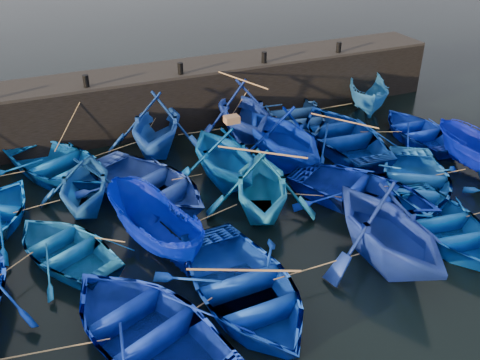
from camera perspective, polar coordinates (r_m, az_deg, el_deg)
name	(u,v)px	position (r m, az deg, el deg)	size (l,w,h in m)	color
ground	(281,246)	(16.94, 4.37, -7.01)	(120.00, 120.00, 0.00)	black
quay_wall	(176,97)	(24.95, -6.81, 8.78)	(26.00, 2.50, 2.50)	black
quay_top	(175,69)	(24.52, -7.00, 11.64)	(26.00, 2.50, 0.12)	black
bollard_1	(86,81)	(22.81, -16.11, 10.11)	(0.24, 0.24, 0.50)	black
bollard_2	(180,68)	(23.60, -6.37, 11.75)	(0.24, 0.24, 0.50)	black
bollard_3	(264,57)	(25.01, 2.59, 12.94)	(0.24, 0.24, 0.50)	black
bollard_4	(339,47)	(26.95, 10.49, 13.74)	(0.24, 0.24, 0.50)	black
boat_1	(59,165)	(21.41, -18.79, 1.54)	(3.79, 5.30, 1.10)	#044AA3
boat_2	(156,123)	(22.33, -8.93, 6.04)	(4.12, 4.78, 2.51)	#1543A7
boat_3	(243,109)	(23.30, 0.27, 7.53)	(4.22, 4.89, 2.58)	navy
boat_4	(294,113)	(24.90, 5.80, 7.08)	(3.86, 5.39, 1.12)	navy
boat_5	(368,94)	(26.88, 13.52, 8.87)	(1.70, 4.51, 1.75)	#2063AD
boat_7	(85,182)	(18.90, -16.23, -0.21)	(3.43, 3.98, 2.09)	#144F97
boat_8	(147,185)	(19.22, -9.86, -0.48)	(3.95, 5.52, 1.14)	#203EA5
boat_9	(225,154)	(19.66, -1.66, 2.79)	(3.92, 4.55, 2.39)	#0650A6
boat_10	(283,134)	(21.08, 4.64, 4.93)	(4.21, 4.89, 2.57)	#0322BE
boat_11	(343,134)	(23.00, 10.90, 4.79)	(4.13, 5.78, 1.20)	navy
boat_12	(418,130)	(24.57, 18.47, 5.05)	(3.15, 4.40, 0.91)	#031FA1
boat_14	(65,248)	(16.92, -18.17, -6.89)	(3.02, 4.23, 0.88)	#0D5798
boat_15	(154,227)	(16.46, -9.21, -4.95)	(1.66, 4.41, 1.71)	#0012A7
boat_16	(261,184)	(17.87, 2.29, -0.39)	(3.76, 4.36, 2.30)	blue
boat_17	(363,192)	(19.04, 13.03, -1.23)	(3.80, 5.31, 1.10)	#031B95
boat_18	(416,181)	(20.28, 18.26, -0.08)	(3.64, 5.09, 1.06)	blue
boat_21	(147,327)	(13.67, -9.89, -15.19)	(3.93, 5.49, 1.14)	#061F91
boat_22	(243,288)	(14.51, 0.37, -11.43)	(3.95, 5.53, 1.15)	#0935BB
boat_23	(388,226)	(16.11, 15.51, -4.75)	(4.20, 4.88, 2.57)	#163299
boat_24	(444,224)	(18.18, 20.97, -4.44)	(3.39, 4.74, 0.98)	blue
wooden_crate	(232,119)	(19.20, -0.88, 6.48)	(0.52, 0.38, 0.26)	#8B603C
mooring_ropes	(218,155)	(20.26, -2.40, 2.64)	(18.31, 11.81, 2.10)	tan
loose_oars	(277,143)	(19.04, 3.96, 3.93)	(9.98, 11.83, 1.49)	#99724C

